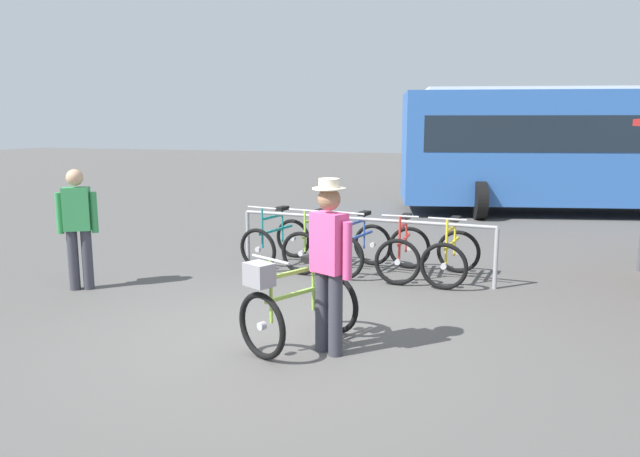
% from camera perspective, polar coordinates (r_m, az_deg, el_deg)
% --- Properties ---
extents(ground_plane, '(80.00, 80.00, 0.00)m').
position_cam_1_polar(ground_plane, '(6.44, -4.60, -10.34)').
color(ground_plane, '#514F4C').
extents(bike_rack_rail, '(3.90, 0.38, 0.88)m').
position_cam_1_polar(bike_rack_rail, '(8.82, 4.01, -0.15)').
color(bike_rack_rail, '#99999E').
rests_on(bike_rack_rail, ground).
extents(racked_bike_teal, '(0.87, 1.22, 0.98)m').
position_cam_1_polar(racked_bike_teal, '(9.62, -4.19, -1.23)').
color(racked_bike_teal, black).
rests_on(racked_bike_teal, ground).
extents(racked_bike_lime, '(0.81, 1.17, 0.97)m').
position_cam_1_polar(racked_bike_lime, '(9.33, -0.35, -1.56)').
color(racked_bike_lime, black).
rests_on(racked_bike_lime, ground).
extents(racked_bike_blue, '(0.86, 1.21, 0.97)m').
position_cam_1_polar(racked_bike_blue, '(9.08, 3.72, -1.89)').
color(racked_bike_blue, black).
rests_on(racked_bike_blue, ground).
extents(racked_bike_red, '(0.67, 1.11, 0.97)m').
position_cam_1_polar(racked_bike_red, '(8.89, 8.00, -2.24)').
color(racked_bike_red, black).
rests_on(racked_bike_red, ground).
extents(racked_bike_yellow, '(0.77, 1.17, 0.98)m').
position_cam_1_polar(racked_bike_yellow, '(8.74, 12.44, -2.58)').
color(racked_bike_yellow, black).
rests_on(racked_bike_yellow, ground).
extents(featured_bicycle, '(1.07, 1.26, 0.97)m').
position_cam_1_polar(featured_bicycle, '(6.03, -2.50, -7.29)').
color(featured_bicycle, black).
rests_on(featured_bicycle, ground).
extents(person_with_featured_bike, '(0.48, 0.33, 1.72)m').
position_cam_1_polar(person_with_featured_bike, '(5.75, 0.87, -2.94)').
color(person_with_featured_bike, '#383842').
rests_on(person_with_featured_bike, ground).
extents(pedestrian_with_backpack, '(0.48, 0.43, 1.64)m').
position_cam_1_polar(pedestrian_with_backpack, '(8.66, -22.09, 0.64)').
color(pedestrian_with_backpack, '#383842').
rests_on(pedestrian_with_backpack, ground).
extents(bus_distant, '(10.31, 4.81, 3.08)m').
position_cam_1_polar(bus_distant, '(16.51, 25.76, 7.29)').
color(bus_distant, '#3366B7').
rests_on(bus_distant, ground).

